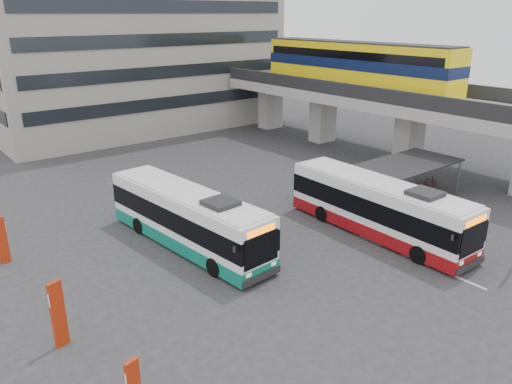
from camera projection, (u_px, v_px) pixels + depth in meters
ground at (340, 253)px, 26.55m from camera, size 120.00×120.00×0.00m
viaduct at (364, 83)px, 44.12m from camera, size 8.00×32.00×9.68m
bike_shelter at (394, 182)px, 33.23m from camera, size 10.00×4.00×2.54m
office_block at (130, 8)px, 52.32m from camera, size 30.00×15.00×25.00m
road_markings at (416, 260)px, 25.80m from camera, size 0.15×7.60×0.01m
bus_main at (378, 208)px, 28.34m from camera, size 2.74×11.66×3.43m
bus_teal at (188, 218)px, 26.93m from camera, size 3.47×11.70×3.41m
pedestrian at (246, 260)px, 24.16m from camera, size 0.66×0.67×1.55m
sign_totem_mid at (58, 313)px, 18.73m from camera, size 0.58×0.34×2.75m
sign_totem_north at (2, 239)px, 25.15m from camera, size 0.54×0.27×2.49m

